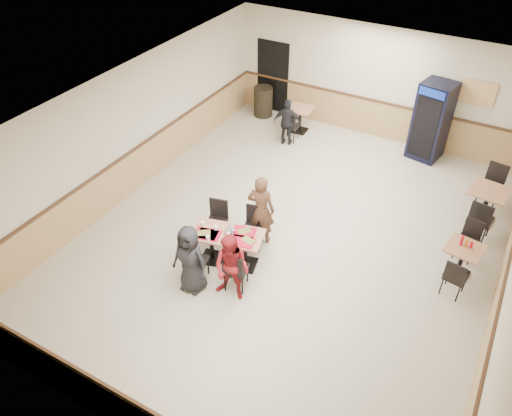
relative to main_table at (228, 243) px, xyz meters
The scene contains 20 objects.
ground 1.57m from the main_table, 59.00° to the left, with size 10.00×10.00×0.00m, color beige.
room_shell 4.60m from the main_table, 56.38° to the left, with size 10.00×10.00×10.00m.
main_table is the anchor object (origin of this frame).
main_chairs 0.05m from the main_table, 165.97° to the right, with size 1.56×1.84×0.92m.
diner_woman_left 0.96m from the main_table, 103.87° to the right, with size 0.70×0.45×1.43m, color black.
diner_woman_right 0.92m from the main_table, 53.59° to the right, with size 0.68×0.53×1.40m, color maroon.
diner_man_opposite 0.98m from the main_table, 76.13° to the left, with size 0.57×0.37×1.56m, color #513323.
lone_diner 4.80m from the main_table, 102.63° to the left, with size 0.75×0.31×1.28m, color black.
tabletop_clutter 0.27m from the main_table, 92.67° to the right, with size 1.22×0.81×0.12m.
side_table_near 4.44m from the main_table, 24.82° to the left, with size 0.73×0.73×0.69m.
side_table_near_chair_south 4.24m from the main_table, 18.07° to the left, with size 0.40×0.40×0.87m, color black, non-canonical shape.
side_table_near_chair_north 4.69m from the main_table, 30.91° to the left, with size 0.40×0.40×0.87m, color black, non-canonical shape.
side_table_far 5.61m from the main_table, 42.69° to the left, with size 0.85×0.85×0.81m.
side_table_far_chair_south 5.20m from the main_table, 37.45° to the left, with size 0.47×0.47×1.02m, color black, non-canonical shape.
side_table_far_chair_north 6.07m from the main_table, 47.18° to the left, with size 0.47×0.47×1.02m, color black, non-canonical shape.
condiment_caddy 4.44m from the main_table, 25.57° to the left, with size 0.23×0.06×0.20m.
back_table 5.58m from the main_table, 100.83° to the left, with size 0.70×0.70×0.71m.
back_table_chair_lone 5.03m from the main_table, 102.04° to the left, with size 0.42×0.42×0.90m, color black, non-canonical shape.
pepsi_cooler 6.35m from the main_table, 68.20° to the left, with size 0.89×0.90×2.02m.
trash_bin 6.31m from the main_table, 112.40° to the left, with size 0.55×0.55×0.87m, color black.
Camera 1 is at (3.21, -7.27, 6.93)m, focal length 35.00 mm.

